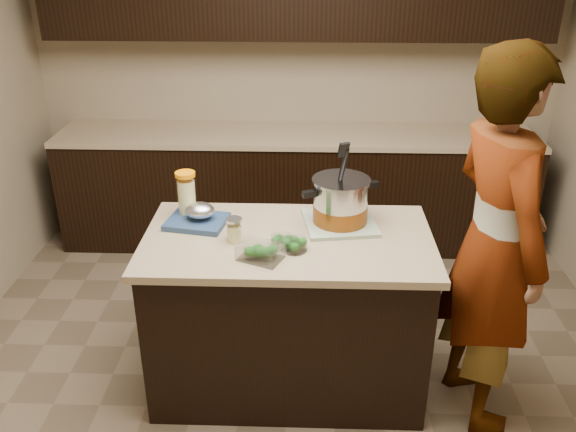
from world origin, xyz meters
The scene contains 13 objects.
ground_plane centered at (0.00, 0.00, 0.00)m, with size 4.00×4.00×0.00m, color brown.
room_shell centered at (0.00, 0.00, 1.71)m, with size 4.04×4.04×2.72m.
back_cabinets centered at (0.00, 1.74, 0.94)m, with size 3.60×0.63×2.33m.
island centered at (0.00, 0.00, 0.45)m, with size 1.46×0.81×0.90m.
dish_towel centered at (0.27, 0.16, 0.91)m, with size 0.36×0.36×0.02m, color #597A52.
stock_pot centered at (0.27, 0.16, 1.02)m, with size 0.40×0.39×0.43m.
lemonade_pitcher centered at (-0.54, 0.22, 1.02)m, with size 0.12×0.12×0.25m.
mason_jar centered at (-0.26, -0.05, 0.96)m, with size 0.08×0.08×0.13m.
broccoli_tub_left centered at (0.03, -0.13, 0.93)m, with size 0.15×0.15×0.06m.
broccoli_tub_right centered at (-0.03, -0.09, 0.92)m, with size 0.13×0.13×0.05m.
broccoli_tub_rect centered at (-0.12, -0.22, 0.93)m, with size 0.24×0.21×0.07m.
blue_tray centered at (-0.47, 0.13, 0.94)m, with size 0.34×0.29×0.11m.
person centered at (0.98, -0.15, 0.95)m, with size 0.70×0.46×1.91m, color gray.
Camera 1 is at (0.09, -2.71, 2.32)m, focal length 38.00 mm.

